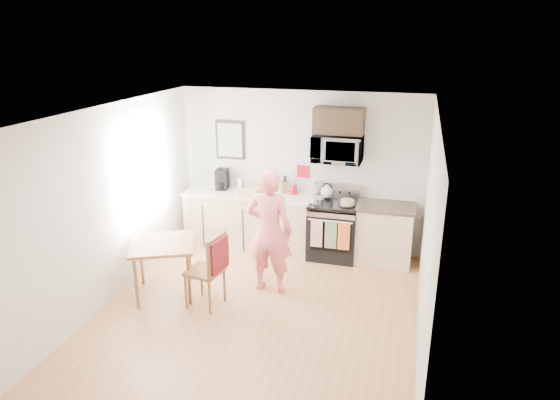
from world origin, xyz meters
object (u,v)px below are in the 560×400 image
(person, at_px, (269,231))
(chair, at_px, (213,262))
(cake, at_px, (347,203))
(dining_table, at_px, (162,249))
(range, at_px, (333,231))
(microwave, at_px, (337,149))

(person, xyz_separation_m, chair, (-0.55, -0.66, -0.23))
(person, relative_size, cake, 6.91)
(dining_table, xyz_separation_m, chair, (0.80, -0.14, -0.02))
(person, distance_m, chair, 0.89)
(range, xyz_separation_m, person, (-0.67, -1.32, 0.45))
(microwave, bearing_deg, person, -115.18)
(range, xyz_separation_m, cake, (0.21, -0.09, 0.53))
(chair, height_order, cake, chair)
(microwave, xyz_separation_m, chair, (-1.22, -2.08, -1.10))
(person, bearing_deg, microwave, -113.87)
(range, xyz_separation_m, chair, (-1.22, -1.97, 0.22))
(microwave, relative_size, cake, 2.96)
(microwave, height_order, person, microwave)
(chair, bearing_deg, person, 59.37)
(person, height_order, dining_table, person)
(microwave, relative_size, person, 0.43)
(chair, bearing_deg, cake, 62.14)
(cake, bearing_deg, chair, -127.28)
(cake, bearing_deg, range, 157.77)
(chair, bearing_deg, microwave, 68.99)
(dining_table, bearing_deg, microwave, 43.79)
(range, bearing_deg, person, -116.91)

